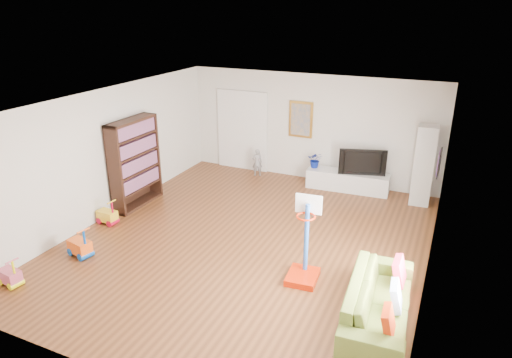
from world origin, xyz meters
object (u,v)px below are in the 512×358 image
at_px(sofa, 379,301).
at_px(basketball_hoop, 304,241).
at_px(media_console, 348,181).
at_px(bookshelf, 135,163).

distance_m(sofa, basketball_hoop, 1.48).
bearing_deg(media_console, sofa, -74.57).
distance_m(media_console, bookshelf, 5.05).
bearing_deg(basketball_hoop, bookshelf, 157.63).
xyz_separation_m(bookshelf, sofa, (5.72, -1.89, -0.67)).
bearing_deg(basketball_hoop, sofa, -27.05).
xyz_separation_m(media_console, bookshelf, (-4.14, -2.80, 0.76)).
height_order(bookshelf, basketball_hoop, bookshelf).
bearing_deg(bookshelf, basketball_hoop, -16.34).
distance_m(bookshelf, sofa, 6.06).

